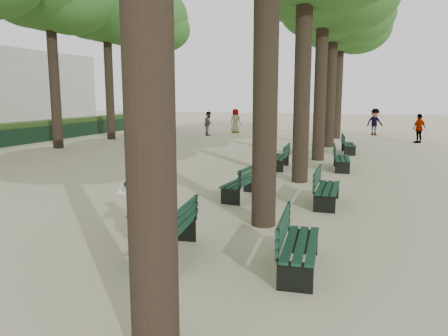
% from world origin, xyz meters
% --- Properties ---
extents(ground, '(120.00, 120.00, 0.00)m').
position_xyz_m(ground, '(0.00, 0.00, 0.00)').
color(ground, '#BAB38D').
rests_on(ground, ground).
extents(tree_central_5, '(6.00, 6.00, 9.95)m').
position_xyz_m(tree_central_5, '(1.50, 23.00, 7.65)').
color(tree_central_5, '#33261C').
rests_on(tree_central_5, ground).
extents(tree_far_4, '(6.00, 6.00, 10.45)m').
position_xyz_m(tree_far_4, '(-12.00, 18.00, 8.14)').
color(tree_far_4, '#33261C').
rests_on(tree_far_4, ground).
extents(tree_far_5, '(6.00, 6.00, 10.45)m').
position_xyz_m(tree_far_5, '(-12.00, 23.00, 8.14)').
color(tree_far_5, '#33261C').
rests_on(tree_far_5, ground).
extents(bench_left_0, '(0.78, 1.85, 0.92)m').
position_xyz_m(bench_left_0, '(0.37, 0.69, 0.27)').
color(bench_left_0, black).
rests_on(bench_left_0, ground).
extents(bench_left_1, '(0.75, 1.85, 0.92)m').
position_xyz_m(bench_left_1, '(0.37, 5.21, 0.27)').
color(bench_left_1, black).
rests_on(bench_left_1, ground).
extents(bench_left_2, '(0.67, 1.83, 0.92)m').
position_xyz_m(bench_left_2, '(0.37, 10.30, 0.27)').
color(bench_left_2, black).
rests_on(bench_left_2, ground).
extents(bench_left_3, '(0.81, 1.86, 0.92)m').
position_xyz_m(bench_left_3, '(0.37, 15.25, 0.27)').
color(bench_left_3, black).
rests_on(bench_left_3, ground).
extents(bench_right_0, '(0.71, 1.84, 0.92)m').
position_xyz_m(bench_right_0, '(2.63, 0.73, 0.27)').
color(bench_right_0, black).
rests_on(bench_right_0, ground).
extents(bench_right_1, '(0.61, 1.81, 0.92)m').
position_xyz_m(bench_right_1, '(2.63, 5.19, 0.27)').
color(bench_right_1, black).
rests_on(bench_right_1, ground).
extents(bench_right_2, '(0.76, 1.85, 0.92)m').
position_xyz_m(bench_right_2, '(2.63, 10.71, 0.27)').
color(bench_right_2, black).
rests_on(bench_right_2, ground).
extents(bench_right_3, '(0.81, 1.86, 0.92)m').
position_xyz_m(bench_right_3, '(2.63, 15.60, 0.27)').
color(bench_right_3, black).
rests_on(bench_right_3, ground).
extents(man_with_map, '(0.75, 0.82, 1.84)m').
position_xyz_m(man_with_map, '(-0.36, 0.99, 0.92)').
color(man_with_map, black).
rests_on(man_with_map, ground).
extents(pedestrian_d, '(0.92, 0.54, 1.76)m').
position_xyz_m(pedestrian_d, '(-5.90, 24.94, 0.88)').
color(pedestrian_d, '#262628').
rests_on(pedestrian_d, ground).
extents(pedestrian_c, '(0.95, 0.94, 1.70)m').
position_xyz_m(pedestrian_c, '(6.26, 21.70, 0.85)').
color(pedestrian_c, '#262628').
rests_on(pedestrian_c, ground).
extents(pedestrian_e, '(1.81, 0.89, 1.91)m').
position_xyz_m(pedestrian_e, '(-11.28, 21.92, 0.96)').
color(pedestrian_e, '#262628').
rests_on(pedestrian_e, ground).
extents(pedestrian_b, '(1.22, 0.89, 1.84)m').
position_xyz_m(pedestrian_b, '(3.83, 26.02, 0.92)').
color(pedestrian_b, '#262628').
rests_on(pedestrian_b, ground).
extents(pedestrian_a, '(0.58, 0.86, 1.65)m').
position_xyz_m(pedestrian_a, '(-6.99, 22.27, 0.82)').
color(pedestrian_a, '#262628').
rests_on(pedestrian_a, ground).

